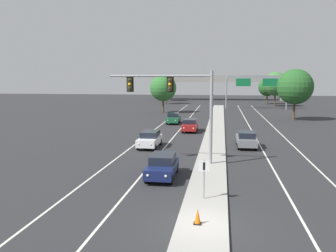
% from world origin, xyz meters
% --- Properties ---
extents(ground_plane, '(260.00, 260.00, 0.00)m').
position_xyz_m(ground_plane, '(0.00, 0.00, 0.00)').
color(ground_plane, '#28282B').
extents(median_island, '(2.40, 110.00, 0.15)m').
position_xyz_m(median_island, '(0.00, 18.00, 0.07)').
color(median_island, '#9E9B93').
rests_on(median_island, ground).
extents(lane_stripe_oncoming_center, '(0.14, 100.00, 0.01)m').
position_xyz_m(lane_stripe_oncoming_center, '(-4.70, 25.00, 0.00)').
color(lane_stripe_oncoming_center, silver).
rests_on(lane_stripe_oncoming_center, ground).
extents(lane_stripe_receding_center, '(0.14, 100.00, 0.01)m').
position_xyz_m(lane_stripe_receding_center, '(4.70, 25.00, 0.00)').
color(lane_stripe_receding_center, silver).
rests_on(lane_stripe_receding_center, ground).
extents(edge_stripe_left, '(0.14, 100.00, 0.01)m').
position_xyz_m(edge_stripe_left, '(-8.00, 25.00, 0.00)').
color(edge_stripe_left, silver).
rests_on(edge_stripe_left, ground).
extents(edge_stripe_right, '(0.14, 100.00, 0.01)m').
position_xyz_m(edge_stripe_right, '(8.00, 25.00, 0.00)').
color(edge_stripe_right, silver).
rests_on(edge_stripe_right, ground).
extents(overhead_signal_mast, '(8.12, 0.44, 7.20)m').
position_xyz_m(overhead_signal_mast, '(-2.59, 11.75, 5.35)').
color(overhead_signal_mast, gray).
rests_on(overhead_signal_mast, median_island).
extents(median_sign_post, '(0.60, 0.10, 2.20)m').
position_xyz_m(median_sign_post, '(-0.11, 3.48, 1.59)').
color(median_sign_post, gray).
rests_on(median_sign_post, median_island).
extents(car_oncoming_navy, '(1.86, 4.48, 1.58)m').
position_xyz_m(car_oncoming_navy, '(-3.17, 7.84, 0.82)').
color(car_oncoming_navy, '#141E4C').
rests_on(car_oncoming_navy, ground).
extents(car_oncoming_white, '(1.85, 4.48, 1.58)m').
position_xyz_m(car_oncoming_white, '(-6.19, 18.21, 0.82)').
color(car_oncoming_white, silver).
rests_on(car_oncoming_white, ground).
extents(car_oncoming_red, '(1.88, 4.50, 1.58)m').
position_xyz_m(car_oncoming_red, '(-3.22, 29.29, 0.82)').
color(car_oncoming_red, maroon).
rests_on(car_oncoming_red, ground).
extents(car_oncoming_green, '(1.91, 4.51, 1.58)m').
position_xyz_m(car_oncoming_green, '(-6.42, 36.96, 0.82)').
color(car_oncoming_green, '#195633').
rests_on(car_oncoming_green, ground).
extents(car_receding_grey, '(1.87, 4.49, 1.58)m').
position_xyz_m(car_receding_grey, '(3.23, 19.66, 0.82)').
color(car_receding_grey, slate).
rests_on(car_receding_grey, ground).
extents(traffic_cone_median_nose, '(0.36, 0.36, 0.74)m').
position_xyz_m(traffic_cone_median_nose, '(-0.21, -0.01, 0.51)').
color(traffic_cone_median_nose, black).
rests_on(traffic_cone_median_nose, median_island).
extents(highway_sign_gantry, '(13.28, 0.42, 7.50)m').
position_xyz_m(highway_sign_gantry, '(8.20, 64.53, 6.16)').
color(highway_sign_gantry, gray).
rests_on(highway_sign_gantry, ground).
extents(overpass_bridge, '(42.40, 6.40, 7.65)m').
position_xyz_m(overpass_bridge, '(0.00, 97.06, 5.78)').
color(overpass_bridge, gray).
rests_on(overpass_bridge, ground).
extents(tree_far_left_b, '(5.20, 5.20, 7.52)m').
position_xyz_m(tree_far_left_b, '(-10.68, 53.05, 4.91)').
color(tree_far_left_b, '#4C3823').
rests_on(tree_far_left_b, ground).
extents(tree_far_right_b, '(5.73, 5.73, 8.29)m').
position_xyz_m(tree_far_right_b, '(12.36, 44.01, 5.41)').
color(tree_far_right_b, '#4C3823').
rests_on(tree_far_right_b, ground).
extents(tree_far_left_a, '(4.49, 4.49, 6.49)m').
position_xyz_m(tree_far_left_a, '(-15.47, 90.15, 4.24)').
color(tree_far_left_a, '#4C3823').
rests_on(tree_far_left_a, ground).
extents(tree_far_right_a, '(5.76, 5.76, 8.33)m').
position_xyz_m(tree_far_right_a, '(13.42, 72.89, 5.44)').
color(tree_far_right_a, '#4C3823').
rests_on(tree_far_right_a, ground).
extents(tree_far_right_c, '(4.69, 4.69, 6.79)m').
position_xyz_m(tree_far_right_c, '(12.52, 80.84, 4.44)').
color(tree_far_right_c, '#4C3823').
rests_on(tree_far_right_c, ground).
extents(tree_far_left_c, '(4.76, 4.76, 6.89)m').
position_xyz_m(tree_far_left_c, '(-13.96, 77.42, 4.50)').
color(tree_far_left_c, '#4C3823').
rests_on(tree_far_left_c, ground).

